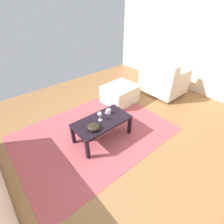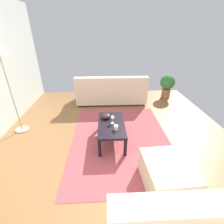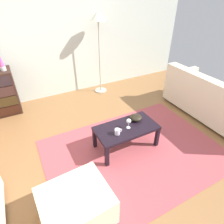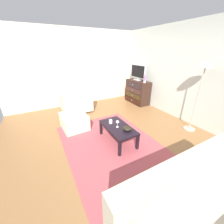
% 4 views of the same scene
% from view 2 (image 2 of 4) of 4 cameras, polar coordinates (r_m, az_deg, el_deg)
% --- Properties ---
extents(ground_plane, '(5.87, 4.98, 0.05)m').
position_cam_2_polar(ground_plane, '(3.05, -0.41, -12.20)').
color(ground_plane, brown).
extents(area_rug, '(2.60, 1.90, 0.01)m').
position_cam_2_polar(area_rug, '(3.20, 3.07, -9.38)').
color(area_rug, '#A04349').
rests_on(area_rug, ground_plane).
extents(coffee_table, '(0.93, 0.49, 0.38)m').
position_cam_2_polar(coffee_table, '(2.96, -0.25, -5.05)').
color(coffee_table, black).
rests_on(coffee_table, ground_plane).
extents(wine_glass, '(0.07, 0.07, 0.16)m').
position_cam_2_polar(wine_glass, '(2.90, 0.19, -2.08)').
color(wine_glass, silver).
rests_on(wine_glass, coffee_table).
extents(mug, '(0.11, 0.08, 0.08)m').
position_cam_2_polar(mug, '(2.75, 1.46, -5.55)').
color(mug, silver).
rests_on(mug, coffee_table).
extents(bowl_decorative, '(0.19, 0.19, 0.09)m').
position_cam_2_polar(bowl_decorative, '(3.11, -2.16, -1.46)').
color(bowl_decorative, black).
rests_on(bowl_decorative, coffee_table).
extents(couch_large, '(0.85, 1.97, 0.82)m').
position_cam_2_polar(couch_large, '(4.66, -0.30, 7.44)').
color(couch_large, '#332319').
rests_on(couch_large, ground_plane).
extents(ottoman, '(0.73, 0.64, 0.38)m').
position_cam_2_polar(ottoman, '(2.40, 19.20, -20.51)').
color(ottoman, beige).
rests_on(ottoman, ground_plane).
extents(standing_lamp, '(0.32, 0.32, 1.73)m').
position_cam_2_polar(standing_lamp, '(3.48, -35.31, 15.50)').
color(standing_lamp, '#A59E8C').
rests_on(standing_lamp, ground_plane).
extents(potted_plant, '(0.44, 0.44, 0.72)m').
position_cam_2_polar(potted_plant, '(5.23, 19.30, 9.43)').
color(potted_plant, brown).
rests_on(potted_plant, ground_plane).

